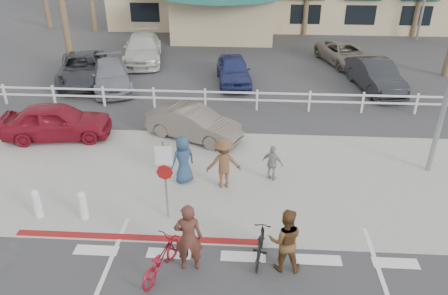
# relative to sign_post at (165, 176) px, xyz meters

# --- Properties ---
(ground) EXTENTS (140.00, 140.00, 0.00)m
(ground) POSITION_rel_sign_post_xyz_m (2.30, -2.20, -1.45)
(ground) COLOR #333335
(sidewalk_plaza) EXTENTS (22.00, 7.00, 0.01)m
(sidewalk_plaza) POSITION_rel_sign_post_xyz_m (2.30, 2.30, -1.44)
(sidewalk_plaza) COLOR gray
(sidewalk_plaza) RESTS_ON ground
(cross_street) EXTENTS (40.00, 5.00, 0.01)m
(cross_street) POSITION_rel_sign_post_xyz_m (2.30, 6.30, -1.45)
(cross_street) COLOR #333335
(cross_street) RESTS_ON ground
(parking_lot) EXTENTS (50.00, 16.00, 0.01)m
(parking_lot) POSITION_rel_sign_post_xyz_m (2.30, 15.80, -1.45)
(parking_lot) COLOR #333335
(parking_lot) RESTS_ON ground
(curb_red) EXTENTS (7.00, 0.25, 0.02)m
(curb_red) POSITION_rel_sign_post_xyz_m (-0.70, -1.00, -1.44)
(curb_red) COLOR maroon
(curb_red) RESTS_ON ground
(rail_fence) EXTENTS (29.40, 0.16, 1.00)m
(rail_fence) POSITION_rel_sign_post_xyz_m (2.80, 8.30, -0.95)
(rail_fence) COLOR silver
(rail_fence) RESTS_ON ground
(sign_post) EXTENTS (0.50, 0.10, 2.90)m
(sign_post) POSITION_rel_sign_post_xyz_m (0.00, 0.00, 0.00)
(sign_post) COLOR gray
(sign_post) RESTS_ON ground
(bollard_0) EXTENTS (0.26, 0.26, 0.95)m
(bollard_0) POSITION_rel_sign_post_xyz_m (-2.50, -0.20, -0.97)
(bollard_0) COLOR silver
(bollard_0) RESTS_ON ground
(bollard_1) EXTENTS (0.26, 0.26, 0.95)m
(bollard_1) POSITION_rel_sign_post_xyz_m (-3.90, -0.20, -0.97)
(bollard_1) COLOR silver
(bollard_1) RESTS_ON ground
(bike_red) EXTENTS (1.16, 1.86, 0.92)m
(bike_red) POSITION_rel_sign_post_xyz_m (0.24, -2.29, -0.99)
(bike_red) COLOR maroon
(bike_red) RESTS_ON ground
(rider_red) EXTENTS (0.76, 0.54, 1.95)m
(rider_red) POSITION_rel_sign_post_xyz_m (0.93, -2.06, -0.47)
(rider_red) COLOR #4C271F
(rider_red) RESTS_ON ground
(bike_black) EXTENTS (0.65, 1.57, 0.92)m
(bike_black) POSITION_rel_sign_post_xyz_m (2.74, -1.63, -0.99)
(bike_black) COLOR black
(bike_black) RESTS_ON ground
(rider_black) EXTENTS (0.88, 0.68, 1.80)m
(rider_black) POSITION_rel_sign_post_xyz_m (3.34, -1.92, -0.55)
(rider_black) COLOR brown
(rider_black) RESTS_ON ground
(pedestrian_a) EXTENTS (1.24, 0.83, 1.78)m
(pedestrian_a) POSITION_rel_sign_post_xyz_m (1.57, 1.81, -0.56)
(pedestrian_a) COLOR brown
(pedestrian_a) RESTS_ON ground
(pedestrian_child) EXTENTS (0.82, 0.61, 1.29)m
(pedestrian_child) POSITION_rel_sign_post_xyz_m (3.19, 2.32, -0.80)
(pedestrian_child) COLOR gray
(pedestrian_child) RESTS_ON ground
(pedestrian_b) EXTENTS (0.98, 0.91, 1.69)m
(pedestrian_b) POSITION_rel_sign_post_xyz_m (0.19, 2.03, -0.61)
(pedestrian_b) COLOR navy
(pedestrian_b) RESTS_ON ground
(car_white_sedan) EXTENTS (4.15, 2.86, 1.30)m
(car_white_sedan) POSITION_rel_sign_post_xyz_m (0.14, 5.30, -0.80)
(car_white_sedan) COLOR #635B54
(car_white_sedan) RESTS_ON ground
(car_red_compact) EXTENTS (4.48, 2.27, 1.46)m
(car_red_compact) POSITION_rel_sign_post_xyz_m (-5.37, 5.00, -0.72)
(car_red_compact) COLOR maroon
(car_red_compact) RESTS_ON ground
(lot_car_0) EXTENTS (3.75, 5.73, 1.47)m
(lot_car_0) POSITION_rel_sign_post_xyz_m (-6.65, 11.63, -0.72)
(lot_car_0) COLOR #2E3137
(lot_car_0) RESTS_ON ground
(lot_car_1) EXTENTS (3.40, 5.00, 1.34)m
(lot_car_1) POSITION_rel_sign_post_xyz_m (-4.88, 10.82, -0.78)
(lot_car_1) COLOR gray
(lot_car_1) RESTS_ON ground
(lot_car_2) EXTENTS (2.22, 4.36, 1.42)m
(lot_car_2) POSITION_rel_sign_post_xyz_m (1.46, 11.92, -0.74)
(lot_car_2) COLOR navy
(lot_car_2) RESTS_ON ground
(lot_car_3) EXTENTS (2.35, 4.80, 1.51)m
(lot_car_3) POSITION_rel_sign_post_xyz_m (8.78, 11.38, -0.69)
(lot_car_3) COLOR black
(lot_car_3) RESTS_ON ground
(lot_car_4) EXTENTS (3.08, 5.66, 1.56)m
(lot_car_4) POSITION_rel_sign_post_xyz_m (-4.26, 15.50, -0.67)
(lot_car_4) COLOR beige
(lot_car_4) RESTS_ON ground
(lot_car_5) EXTENTS (3.41, 4.98, 1.27)m
(lot_car_5) POSITION_rel_sign_post_xyz_m (7.98, 15.71, -0.82)
(lot_car_5) COLOR gray
(lot_car_5) RESTS_ON ground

